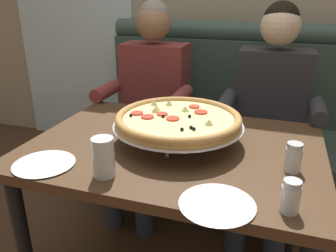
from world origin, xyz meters
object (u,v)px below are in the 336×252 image
object	(u,v)px
dining_table	(174,163)
diner_left	(149,97)
diner_right	(271,109)
plate_near_right	(217,202)
plate_near_left	(44,162)
shaker_parmesan	(290,199)
drinking_glass	(104,159)
pizza	(178,120)
booth_bench	(213,135)
shaker_oregano	(293,159)

from	to	relation	value
dining_table	diner_left	size ratio (longest dim) A/B	0.94
diner_right	plate_near_right	bearing A→B (deg)	-96.04
diner_right	plate_near_left	xyz separation A→B (m)	(-0.76, -0.96, 0.02)
shaker_parmesan	dining_table	bearing A→B (deg)	143.13
plate_near_left	plate_near_right	distance (m)	0.66
diner_left	drinking_glass	size ratio (longest dim) A/B	9.06
pizza	shaker_parmesan	distance (m)	0.58
booth_bench	pizza	world-z (taller)	booth_bench
dining_table	drinking_glass	world-z (taller)	drinking_glass
diner_right	drinking_glass	world-z (taller)	diner_right
drinking_glass	booth_bench	bearing A→B (deg)	82.99
diner_left	dining_table	bearing A→B (deg)	-60.53
pizza	drinking_glass	bearing A→B (deg)	-114.40
shaker_parmesan	plate_near_left	distance (m)	0.86
plate_near_left	dining_table	bearing A→B (deg)	39.13
shaker_oregano	drinking_glass	bearing A→B (deg)	-158.71
shaker_parmesan	plate_near_left	world-z (taller)	shaker_parmesan
pizza	plate_near_right	world-z (taller)	pizza
dining_table	shaker_parmesan	xyz separation A→B (m)	(0.46, -0.34, 0.13)
diner_left	drinking_glass	bearing A→B (deg)	-77.73
diner_left	shaker_parmesan	bearing A→B (deg)	-50.20
dining_table	diner_right	bearing A→B (deg)	60.53
drinking_glass	plate_near_right	bearing A→B (deg)	-7.56
shaker_parmesan	plate_near_right	distance (m)	0.21
diner_left	pizza	bearing A→B (deg)	-58.92
dining_table	pizza	bearing A→B (deg)	72.93
pizza	shaker_oregano	world-z (taller)	pizza
booth_bench	shaker_oregano	size ratio (longest dim) A/B	14.97
diner_right	diner_left	bearing A→B (deg)	180.00
diner_left	plate_near_right	bearing A→B (deg)	-58.88
plate_near_right	diner_right	bearing A→B (deg)	83.96
plate_near_left	drinking_glass	world-z (taller)	drinking_glass
booth_bench	drinking_glass	distance (m)	1.30
diner_right	shaker_parmesan	xyz separation A→B (m)	(0.10, -0.98, 0.06)
shaker_parmesan	plate_near_right	world-z (taller)	shaker_parmesan
booth_bench	pizza	bearing A→B (deg)	-89.47
pizza	drinking_glass	world-z (taller)	drinking_glass
diner_left	plate_near_left	bearing A→B (deg)	-92.38
diner_right	drinking_glass	size ratio (longest dim) A/B	9.06
shaker_parmesan	pizza	bearing A→B (deg)	140.55
plate_near_left	diner_right	bearing A→B (deg)	51.71
pizza	plate_near_right	xyz separation A→B (m)	(0.24, -0.40, -0.09)
dining_table	diner_left	bearing A→B (deg)	119.47
diner_right	shaker_parmesan	bearing A→B (deg)	-84.45
booth_bench	diner_right	bearing A→B (deg)	-36.46
booth_bench	plate_near_left	world-z (taller)	booth_bench
diner_left	shaker_oregano	xyz separation A→B (m)	(0.83, -0.72, 0.06)
dining_table	shaker_parmesan	world-z (taller)	shaker_parmesan
shaker_parmesan	drinking_glass	bearing A→B (deg)	178.37
pizza	shaker_parmesan	world-z (taller)	pizza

